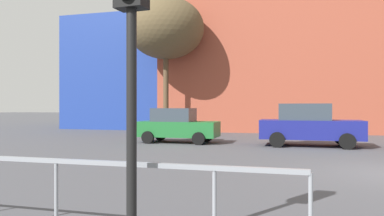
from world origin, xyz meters
name	(u,v)px	position (x,y,z in m)	size (l,w,h in m)	color
building_backdrop	(330,67)	(0.18, 20.71, 4.97)	(41.60, 13.01, 12.31)	#9E4733
parked_car_0	(177,125)	(-8.09, 6.58, 0.83)	(3.87, 1.90, 1.68)	#1E662D
parked_car_1	(309,125)	(-1.96, 6.58, 0.93)	(4.34, 2.13, 1.88)	navy
traffic_light_near_left	(131,16)	(-4.41, -6.55, 2.77)	(0.38, 0.37, 3.76)	black
bare_tree_0	(166,29)	(-10.79, 12.54, 6.94)	(5.09, 5.09, 9.00)	brown
pedestrian_railing	(56,177)	(-5.63, -6.24, 0.78)	(6.49, 0.06, 1.03)	gray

